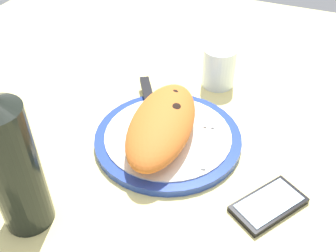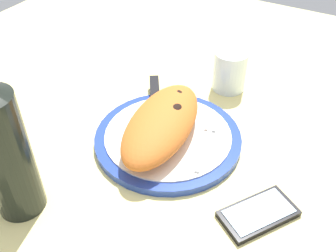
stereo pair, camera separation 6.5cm
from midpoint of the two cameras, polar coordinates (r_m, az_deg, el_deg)
name	(u,v)px [view 2 (the right image)]	position (r cm, az deg, el deg)	size (l,w,h in cm)	color
ground_plane	(168,147)	(75.28, 2.48, -3.17)	(150.00, 150.00, 3.00)	#E5D684
plate	(168,138)	(73.70, 2.53, -1.84)	(27.85, 27.85, 1.76)	#233D99
calzone	(162,123)	(70.77, 1.69, 0.30)	(26.46, 14.89, 6.01)	#C16023
fork	(208,138)	(72.76, 8.44, -1.80)	(15.14, 4.95, 0.40)	silver
knife	(155,98)	(81.37, 0.38, 4.06)	(19.77, 13.70, 1.20)	silver
smartphone	(258,213)	(64.25, 16.08, -12.41)	(13.46, 11.82, 1.16)	black
water_glass	(230,73)	(88.03, 11.17, 7.62)	(7.23, 7.23, 9.00)	silver
wine_bottle	(3,149)	(58.31, -20.22, -3.35)	(7.40, 7.40, 30.30)	black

